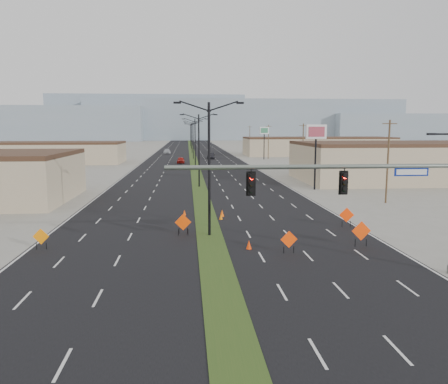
{
  "coord_description": "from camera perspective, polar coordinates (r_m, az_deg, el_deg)",
  "views": [
    {
      "loc": [
        -1.63,
        -20.46,
        8.11
      ],
      "look_at": [
        1.19,
        12.96,
        3.2
      ],
      "focal_mm": 35.0,
      "sensor_mm": 36.0,
      "label": 1
    }
  ],
  "objects": [
    {
      "name": "streetlight_3",
      "position": [
        116.5,
        -4.05,
        6.98
      ],
      "size": [
        5.15,
        0.24,
        10.02
      ],
      "color": "black",
      "rests_on": "ground"
    },
    {
      "name": "pole_sign_east_far",
      "position": [
        115.04,
        5.28,
        7.66
      ],
      "size": [
        2.65,
        1.48,
        8.47
      ],
      "rotation": [
        0.0,
        0.0,
        0.43
      ],
      "color": "black",
      "rests_on": "ground"
    },
    {
      "name": "streetlight_2",
      "position": [
        88.52,
        -3.79,
        6.56
      ],
      "size": [
        5.15,
        0.24,
        10.02
      ],
      "color": "black",
      "rests_on": "ground"
    },
    {
      "name": "construction_sign_4",
      "position": [
        31.53,
        17.49,
        -4.97
      ],
      "size": [
        1.35,
        0.06,
        1.8
      ],
      "rotation": [
        0.0,
        0.0,
        0.01
      ],
      "color": "#FA3C05",
      "rests_on": "ground"
    },
    {
      "name": "signal_mast",
      "position": [
        24.88,
        19.38,
        0.19
      ],
      "size": [
        16.3,
        0.6,
        8.0
      ],
      "color": "slate",
      "rests_on": "ground"
    },
    {
      "name": "utility_pole_0",
      "position": [
        50.46,
        20.62,
        3.89
      ],
      "size": [
        1.6,
        0.2,
        9.0
      ],
      "color": "#4C3823",
      "rests_on": "ground"
    },
    {
      "name": "car_left",
      "position": [
        102.66,
        -5.67,
        4.15
      ],
      "size": [
        1.82,
        4.26,
        1.44
      ],
      "primitive_type": "imported",
      "rotation": [
        0.0,
        0.0,
        -0.03
      ],
      "color": "maroon",
      "rests_on": "ground"
    },
    {
      "name": "utility_pole_3",
      "position": [
        152.04,
        3.38,
        7.01
      ],
      "size": [
        1.6,
        0.2,
        9.0
      ],
      "color": "#4C3823",
      "rests_on": "ground"
    },
    {
      "name": "construction_sign_5",
      "position": [
        37.46,
        15.72,
        -2.99
      ],
      "size": [
        1.22,
        0.19,
        1.63
      ],
      "rotation": [
        0.0,
        0.0,
        -0.12
      ],
      "color": "#FE3705",
      "rests_on": "ground"
    },
    {
      "name": "utility_pole_2",
      "position": [
        117.52,
        5.82,
        6.61
      ],
      "size": [
        1.6,
        0.2,
        9.0
      ],
      "color": "#4C3823",
      "rests_on": "ground"
    },
    {
      "name": "construction_sign_0",
      "position": [
        31.93,
        -22.8,
        -5.48
      ],
      "size": [
        1.09,
        0.11,
        1.45
      ],
      "rotation": [
        0.0,
        0.0,
        -0.06
      ],
      "color": "orange",
      "rests_on": "ground"
    },
    {
      "name": "streetlight_1",
      "position": [
        60.54,
        -3.3,
        5.76
      ],
      "size": [
        5.15,
        0.24,
        10.02
      ],
      "color": "black",
      "rests_on": "ground"
    },
    {
      "name": "building_sw_far",
      "position": [
        109.9,
        -20.93,
        4.72
      ],
      "size": [
        30.0,
        14.0,
        4.5
      ],
      "primitive_type": "cube",
      "color": "tan",
      "rests_on": "ground"
    },
    {
      "name": "cone_0",
      "position": [
        29.74,
        3.27,
        -6.89
      ],
      "size": [
        0.49,
        0.49,
        0.62
      ],
      "primitive_type": "cone",
      "rotation": [
        0.0,
        0.0,
        0.39
      ],
      "color": "#F13905",
      "rests_on": "ground"
    },
    {
      "name": "median_strip",
      "position": [
        120.74,
        -4.05,
        4.45
      ],
      "size": [
        2.0,
        400.0,
        0.04
      ],
      "primitive_type": "cube",
      "color": "#2D4C1B",
      "rests_on": "ground"
    },
    {
      "name": "construction_sign_1",
      "position": [
        33.36,
        -5.37,
        -4.05
      ],
      "size": [
        1.25,
        0.13,
        1.67
      ],
      "rotation": [
        0.0,
        0.0,
        0.07
      ],
      "color": "#E13E04",
      "rests_on": "ground"
    },
    {
      "name": "mesa_backdrop",
      "position": [
        341.73,
        -9.72,
        9.53
      ],
      "size": [
        140.0,
        50.0,
        32.0
      ],
      "primitive_type": "cube",
      "color": "#8597A5",
      "rests_on": "ground"
    },
    {
      "name": "mesa_east",
      "position": [
        359.69,
        25.75,
        7.65
      ],
      "size": [
        160.0,
        50.0,
        18.0
      ],
      "primitive_type": "cube",
      "color": "#8597A5",
      "rests_on": "ground"
    },
    {
      "name": "construction_sign_2",
      "position": [
        33.88,
        -5.36,
        -4.07
      ],
      "size": [
        1.05,
        0.43,
        1.47
      ],
      "rotation": [
        0.0,
        0.0,
        0.36
      ],
      "color": "#EB5B04",
      "rests_on": "ground"
    },
    {
      "name": "mesa_center",
      "position": [
        323.21,
        2.61,
        9.36
      ],
      "size": [
        220.0,
        50.0,
        28.0
      ],
      "primitive_type": "cube",
      "color": "#8597A5",
      "rests_on": "ground"
    },
    {
      "name": "streetlight_0",
      "position": [
        32.61,
        -1.95,
        3.59
      ],
      "size": [
        5.15,
        0.24,
        10.02
      ],
      "color": "black",
      "rests_on": "ground"
    },
    {
      "name": "building_se_near",
      "position": [
        74.72,
        23.72,
        3.51
      ],
      "size": [
        36.0,
        18.0,
        5.5
      ],
      "primitive_type": "cube",
      "color": "tan",
      "rests_on": "ground"
    },
    {
      "name": "ground",
      "position": [
        22.07,
        -0.27,
        -13.23
      ],
      "size": [
        600.0,
        600.0,
        0.0
      ],
      "primitive_type": "plane",
      "color": "gray",
      "rests_on": "ground"
    },
    {
      "name": "streetlight_4",
      "position": [
        144.49,
        -4.21,
        7.23
      ],
      "size": [
        5.15,
        0.24,
        10.02
      ],
      "color": "black",
      "rests_on": "ground"
    },
    {
      "name": "road_surface",
      "position": [
        120.74,
        -4.05,
        4.45
      ],
      "size": [
        25.0,
        400.0,
        0.02
      ],
      "primitive_type": "cube",
      "color": "black",
      "rests_on": "ground"
    },
    {
      "name": "utility_pole_1",
      "position": [
        83.39,
        10.27,
        5.83
      ],
      "size": [
        1.6,
        0.2,
        9.0
      ],
      "color": "#4C3823",
      "rests_on": "ground"
    },
    {
      "name": "streetlight_5",
      "position": [
        172.49,
        -4.32,
        7.41
      ],
      "size": [
        5.15,
        0.24,
        10.02
      ],
      "color": "black",
      "rests_on": "ground"
    },
    {
      "name": "cone_1",
      "position": [
        39.11,
        -0.4,
        -3.24
      ],
      "size": [
        0.4,
        0.4,
        0.53
      ],
      "primitive_type": "cone",
      "rotation": [
        0.0,
        0.0,
        -0.31
      ],
      "color": "orange",
      "rests_on": "ground"
    },
    {
      "name": "cone_2",
      "position": [
        40.38,
        -0.26,
        -2.78
      ],
      "size": [
        0.52,
        0.52,
        0.66
      ],
      "primitive_type": "cone",
      "rotation": [
        0.0,
        0.0,
        0.43
      ],
      "color": "#FF5705",
      "rests_on": "ground"
    },
    {
      "name": "streetlight_6",
      "position": [
        200.48,
        -4.4,
        7.53
      ],
      "size": [
        5.15,
        0.24,
        10.02
      ],
      "color": "black",
      "rests_on": "ground"
    },
    {
      "name": "pole_sign_east_near",
      "position": [
        58.94,
        11.93,
        7.03
      ],
      "size": [
        2.83,
        0.68,
        8.6
      ],
      "rotation": [
        0.0,
        0.0,
        0.11
      ],
      "color": "black",
      "rests_on": "ground"
    },
    {
      "name": "cone_3",
      "position": [
        41.11,
        -5.19,
        -2.7
      ],
      "size": [
        0.4,
        0.4,
        0.54
      ],
      "primitive_type": "cone",
      "rotation": [
        0.0,
        0.0,
        0.3
      ],
      "color": "#FE4B05",
      "rests_on": "ground"
    },
    {
      "name": "car_far",
      "position": [
        141.32,
        -7.45,
        5.27
      ],
      "size": [
        2.52,
        5.4,
        1.52
      ],
      "primitive_type": "imported",
      "rotation": [
        0.0,
        0.0,
        0.08
      ],
      "color": "#ABAFB5",
      "rests_on": "ground"
    },
    {
      "name": "building_se_far",
      "position": [
        136.46,
        12.12,
        5.78
      ],
      "size": [
        44.0,
        16.0,
        5.0
      ],
      "primitive_type": "cube",
      "color": "tan",
      "rests_on": "ground"
    },
    {
      "name": "car_mid",
      "position": [
        117.13,
        -1.71,
        4.74
      ],
      "size": [
        2.29,
        5.0,
        1.59
      ],
      "primitive_type": "imported",
      "rotation": [
        0.0,
        0.0,
        -0.13
      ],
      "color": "black",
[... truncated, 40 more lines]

